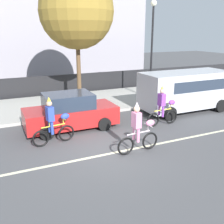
{
  "coord_description": "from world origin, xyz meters",
  "views": [
    {
      "loc": [
        -3.67,
        -8.39,
        4.24
      ],
      "look_at": [
        0.71,
        1.2,
        1.0
      ],
      "focal_mm": 42.0,
      "sensor_mm": 36.0,
      "label": 1
    }
  ],
  "objects_px": {
    "parade_cyclist_purple": "(163,108)",
    "parade_cyclist_cobalt": "(53,124)",
    "parade_cyclist_pink": "(139,130)",
    "parked_van_silver": "(186,88)",
    "parked_car_red": "(70,112)",
    "street_lamp_post": "(152,36)"
  },
  "relations": [
    {
      "from": "parade_cyclist_purple",
      "to": "parade_cyclist_cobalt",
      "type": "bearing_deg",
      "value": -179.74
    },
    {
      "from": "parade_cyclist_pink",
      "to": "parked_van_silver",
      "type": "bearing_deg",
      "value": 34.82
    },
    {
      "from": "parade_cyclist_cobalt",
      "to": "parade_cyclist_pink",
      "type": "distance_m",
      "value": 3.32
    },
    {
      "from": "parked_car_red",
      "to": "street_lamp_post",
      "type": "xyz_separation_m",
      "value": [
        6.08,
        2.92,
        3.21
      ]
    },
    {
      "from": "parked_car_red",
      "to": "parade_cyclist_pink",
      "type": "bearing_deg",
      "value": -65.12
    },
    {
      "from": "parade_cyclist_cobalt",
      "to": "street_lamp_post",
      "type": "xyz_separation_m",
      "value": [
        7.13,
        4.3,
        3.15
      ]
    },
    {
      "from": "parade_cyclist_pink",
      "to": "street_lamp_post",
      "type": "height_order",
      "value": "street_lamp_post"
    },
    {
      "from": "parade_cyclist_purple",
      "to": "street_lamp_post",
      "type": "distance_m",
      "value": 5.68
    },
    {
      "from": "parade_cyclist_cobalt",
      "to": "parade_cyclist_purple",
      "type": "bearing_deg",
      "value": 0.26
    },
    {
      "from": "parade_cyclist_cobalt",
      "to": "parked_car_red",
      "type": "relative_size",
      "value": 0.47
    },
    {
      "from": "parade_cyclist_pink",
      "to": "parade_cyclist_purple",
      "type": "distance_m",
      "value": 3.22
    },
    {
      "from": "parade_cyclist_purple",
      "to": "parked_car_red",
      "type": "distance_m",
      "value": 4.29
    },
    {
      "from": "parade_cyclist_cobalt",
      "to": "parade_cyclist_pink",
      "type": "bearing_deg",
      "value": -37.47
    },
    {
      "from": "parked_car_red",
      "to": "parade_cyclist_cobalt",
      "type": "bearing_deg",
      "value": -127.31
    },
    {
      "from": "parade_cyclist_purple",
      "to": "parked_van_silver",
      "type": "bearing_deg",
      "value": 29.86
    },
    {
      "from": "parade_cyclist_cobalt",
      "to": "street_lamp_post",
      "type": "relative_size",
      "value": 0.33
    },
    {
      "from": "parade_cyclist_purple",
      "to": "parked_car_red",
      "type": "relative_size",
      "value": 0.47
    },
    {
      "from": "parade_cyclist_pink",
      "to": "parade_cyclist_purple",
      "type": "xyz_separation_m",
      "value": [
        2.49,
        2.04,
        0.0
      ]
    },
    {
      "from": "parade_cyclist_cobalt",
      "to": "parade_cyclist_purple",
      "type": "distance_m",
      "value": 5.13
    },
    {
      "from": "street_lamp_post",
      "to": "parked_van_silver",
      "type": "bearing_deg",
      "value": -79.6
    },
    {
      "from": "parade_cyclist_cobalt",
      "to": "parked_van_silver",
      "type": "height_order",
      "value": "parked_van_silver"
    },
    {
      "from": "street_lamp_post",
      "to": "parade_cyclist_cobalt",
      "type": "bearing_deg",
      "value": -148.91
    }
  ]
}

